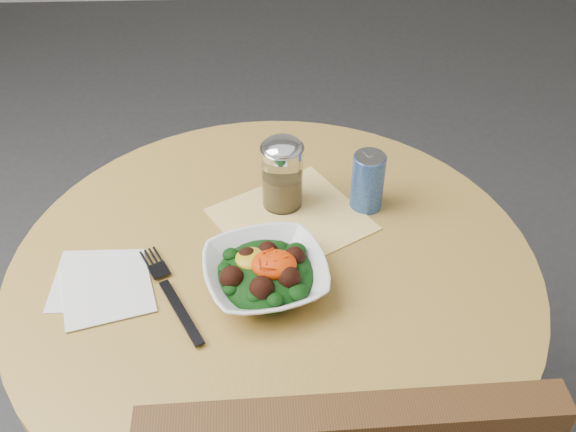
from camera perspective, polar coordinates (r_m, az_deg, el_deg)
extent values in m
cylinder|color=black|center=(1.40, -1.02, -15.76)|extent=(0.10, 0.10, 0.71)
cylinder|color=gold|center=(1.11, -1.25, -5.00)|extent=(0.90, 0.90, 0.04)
cube|color=#F9B00D|center=(1.17, 0.29, -0.29)|extent=(0.33, 0.32, 0.00)
cube|color=silver|center=(1.11, -16.66, -5.45)|extent=(0.14, 0.14, 0.00)
cube|color=silver|center=(1.09, -15.77, -6.33)|extent=(0.17, 0.17, 0.00)
imported|color=white|center=(1.04, -2.01, -5.23)|extent=(0.24, 0.24, 0.05)
ellipsoid|color=black|center=(1.04, -2.00, -5.28)|extent=(0.16, 0.16, 0.06)
ellipsoid|color=gold|center=(1.03, -3.32, -3.78)|extent=(0.05, 0.05, 0.02)
ellipsoid|color=#EE4C05|center=(1.02, -1.27, -4.30)|extent=(0.07, 0.06, 0.03)
cube|color=black|center=(1.03, -9.49, -8.44)|extent=(0.08, 0.14, 0.00)
cube|color=black|center=(1.11, -11.71, -4.22)|extent=(0.06, 0.08, 0.00)
cylinder|color=silver|center=(1.17, -0.51, 3.34)|extent=(0.07, 0.07, 0.11)
cylinder|color=#A3894C|center=(1.19, -0.51, 2.39)|extent=(0.06, 0.06, 0.06)
cylinder|color=silver|center=(1.14, -0.53, 5.82)|extent=(0.08, 0.08, 0.01)
ellipsoid|color=silver|center=(1.13, -0.53, 6.10)|extent=(0.07, 0.07, 0.03)
cylinder|color=#0D3394|center=(1.18, 7.09, 3.03)|extent=(0.06, 0.06, 0.11)
cylinder|color=silver|center=(1.15, 7.32, 5.28)|extent=(0.06, 0.06, 0.00)
cube|color=silver|center=(1.15, 7.15, 5.57)|extent=(0.02, 0.02, 0.00)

